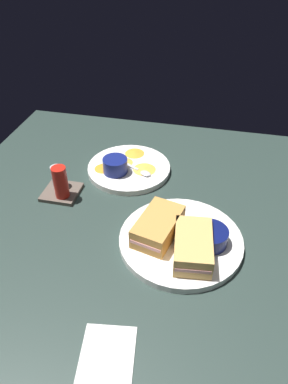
{
  "coord_description": "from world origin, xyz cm",
  "views": [
    {
      "loc": [
        -56.0,
        -10.93,
        58.2
      ],
      "look_at": [
        12.36,
        4.49,
        3.0
      ],
      "focal_mm": 33.58,
      "sensor_mm": 36.0,
      "label": 1
    }
  ],
  "objects_px": {
    "plate_sandwich_main": "(181,240)",
    "spoon_by_dark_ramekin": "(181,240)",
    "sandwich_half_far": "(193,246)",
    "ramekin_dark_sauce": "(210,237)",
    "sandwich_half_near": "(158,227)",
    "condiment_caddy": "(60,184)",
    "ramekin_light_gravy": "(115,165)",
    "spoon_by_gravy_ramekin": "(142,172)",
    "plate_chips_companion": "(129,168)"
  },
  "relations": [
    {
      "from": "sandwich_half_near",
      "to": "sandwich_half_far",
      "type": "distance_m",
      "value": 0.09
    },
    {
      "from": "plate_sandwich_main",
      "to": "sandwich_half_near",
      "type": "xyz_separation_m",
      "value": [
        -0.0,
        0.05,
        0.03
      ]
    },
    {
      "from": "sandwich_half_far",
      "to": "condiment_caddy",
      "type": "bearing_deg",
      "value": 67.77
    },
    {
      "from": "ramekin_light_gravy",
      "to": "condiment_caddy",
      "type": "relative_size",
      "value": 0.71
    },
    {
      "from": "plate_chips_companion",
      "to": "sandwich_half_far",
      "type": "bearing_deg",
      "value": -143.74
    },
    {
      "from": "ramekin_dark_sauce",
      "to": "sandwich_half_near",
      "type": "bearing_deg",
      "value": 89.6
    },
    {
      "from": "ramekin_dark_sauce",
      "to": "ramekin_light_gravy",
      "type": "distance_m",
      "value": 0.35
    },
    {
      "from": "sandwich_half_near",
      "to": "ramekin_dark_sauce",
      "type": "xyz_separation_m",
      "value": [
        -0.0,
        -0.11,
        -0.01
      ]
    },
    {
      "from": "sandwich_half_far",
      "to": "ramekin_light_gravy",
      "type": "bearing_deg",
      "value": 43.46
    },
    {
      "from": "sandwich_half_far",
      "to": "ramekin_dark_sauce",
      "type": "bearing_deg",
      "value": -40.04
    },
    {
      "from": "plate_sandwich_main",
      "to": "spoon_by_dark_ramekin",
      "type": "bearing_deg",
      "value": -168.62
    },
    {
      "from": "ramekin_dark_sauce",
      "to": "ramekin_light_gravy",
      "type": "height_order",
      "value": "ramekin_light_gravy"
    },
    {
      "from": "plate_sandwich_main",
      "to": "sandwich_half_far",
      "type": "xyz_separation_m",
      "value": [
        -0.04,
        -0.03,
        0.03
      ]
    },
    {
      "from": "ramekin_dark_sauce",
      "to": "spoon_by_gravy_ramekin",
      "type": "xyz_separation_m",
      "value": [
        0.23,
        0.2,
        -0.02
      ]
    },
    {
      "from": "ramekin_dark_sauce",
      "to": "plate_chips_companion",
      "type": "height_order",
      "value": "ramekin_dark_sauce"
    },
    {
      "from": "spoon_by_dark_ramekin",
      "to": "plate_chips_companion",
      "type": "relative_size",
      "value": 0.43
    },
    {
      "from": "plate_chips_companion",
      "to": "spoon_by_gravy_ramekin",
      "type": "relative_size",
      "value": 2.47
    },
    {
      "from": "plate_sandwich_main",
      "to": "spoon_by_dark_ramekin",
      "type": "xyz_separation_m",
      "value": [
        -0.01,
        -0.0,
        0.01
      ]
    },
    {
      "from": "sandwich_half_far",
      "to": "condiment_caddy",
      "type": "relative_size",
      "value": 1.47
    },
    {
      "from": "sandwich_half_near",
      "to": "condiment_caddy",
      "type": "height_order",
      "value": "condiment_caddy"
    },
    {
      "from": "ramekin_dark_sauce",
      "to": "ramekin_light_gravy",
      "type": "relative_size",
      "value": 1.15
    },
    {
      "from": "condiment_caddy",
      "to": "spoon_by_gravy_ramekin",
      "type": "bearing_deg",
      "value": -57.13
    },
    {
      "from": "plate_chips_companion",
      "to": "spoon_by_gravy_ramekin",
      "type": "xyz_separation_m",
      "value": [
        -0.02,
        -0.04,
        0.01
      ]
    },
    {
      "from": "condiment_caddy",
      "to": "sandwich_half_far",
      "type": "bearing_deg",
      "value": -112.23
    },
    {
      "from": "spoon_by_gravy_ramekin",
      "to": "sandwich_half_near",
      "type": "bearing_deg",
      "value": -158.79
    },
    {
      "from": "sandwich_half_near",
      "to": "condiment_caddy",
      "type": "xyz_separation_m",
      "value": [
        0.11,
        0.27,
        -0.01
      ]
    },
    {
      "from": "ramekin_light_gravy",
      "to": "condiment_caddy",
      "type": "height_order",
      "value": "condiment_caddy"
    },
    {
      "from": "plate_sandwich_main",
      "to": "ramekin_dark_sauce",
      "type": "height_order",
      "value": "ramekin_dark_sauce"
    },
    {
      "from": "sandwich_half_near",
      "to": "condiment_caddy",
      "type": "bearing_deg",
      "value": 68.77
    },
    {
      "from": "plate_chips_companion",
      "to": "condiment_caddy",
      "type": "distance_m",
      "value": 0.2
    },
    {
      "from": "spoon_by_dark_ramekin",
      "to": "spoon_by_gravy_ramekin",
      "type": "xyz_separation_m",
      "value": [
        0.23,
        0.14,
        0.0
      ]
    },
    {
      "from": "sandwich_half_near",
      "to": "sandwich_half_far",
      "type": "relative_size",
      "value": 1.04
    },
    {
      "from": "plate_sandwich_main",
      "to": "sandwich_half_far",
      "type": "bearing_deg",
      "value": -145.52
    },
    {
      "from": "spoon_by_gravy_ramekin",
      "to": "ramekin_light_gravy",
      "type": "bearing_deg",
      "value": 98.62
    },
    {
      "from": "spoon_by_dark_ramekin",
      "to": "spoon_by_gravy_ramekin",
      "type": "height_order",
      "value": "same"
    },
    {
      "from": "plate_chips_companion",
      "to": "condiment_caddy",
      "type": "xyz_separation_m",
      "value": [
        -0.14,
        0.14,
        0.03
      ]
    },
    {
      "from": "sandwich_half_far",
      "to": "spoon_by_dark_ramekin",
      "type": "distance_m",
      "value": 0.05
    },
    {
      "from": "condiment_caddy",
      "to": "plate_chips_companion",
      "type": "bearing_deg",
      "value": -44.78
    },
    {
      "from": "ramekin_dark_sauce",
      "to": "spoon_by_dark_ramekin",
      "type": "relative_size",
      "value": 0.78
    },
    {
      "from": "ramekin_dark_sauce",
      "to": "spoon_by_gravy_ramekin",
      "type": "bearing_deg",
      "value": 41.46
    },
    {
      "from": "plate_sandwich_main",
      "to": "ramekin_light_gravy",
      "type": "xyz_separation_m",
      "value": [
        0.21,
        0.21,
        0.03
      ]
    },
    {
      "from": "plate_chips_companion",
      "to": "ramekin_light_gravy",
      "type": "bearing_deg",
      "value": 140.19
    },
    {
      "from": "plate_sandwich_main",
      "to": "sandwich_half_far",
      "type": "relative_size",
      "value": 1.95
    },
    {
      "from": "spoon_by_dark_ramekin",
      "to": "spoon_by_gravy_ramekin",
      "type": "relative_size",
      "value": 1.06
    },
    {
      "from": "sandwich_half_far",
      "to": "plate_chips_companion",
      "type": "distance_m",
      "value": 0.36
    },
    {
      "from": "ramekin_light_gravy",
      "to": "spoon_by_gravy_ramekin",
      "type": "xyz_separation_m",
      "value": [
        0.01,
        -0.07,
        -0.02
      ]
    },
    {
      "from": "sandwich_half_far",
      "to": "ramekin_dark_sauce",
      "type": "distance_m",
      "value": 0.05
    },
    {
      "from": "sandwich_half_near",
      "to": "ramekin_light_gravy",
      "type": "relative_size",
      "value": 2.17
    },
    {
      "from": "plate_sandwich_main",
      "to": "plate_chips_companion",
      "type": "height_order",
      "value": "same"
    },
    {
      "from": "plate_sandwich_main",
      "to": "spoon_by_gravy_ramekin",
      "type": "height_order",
      "value": "spoon_by_gravy_ramekin"
    }
  ]
}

